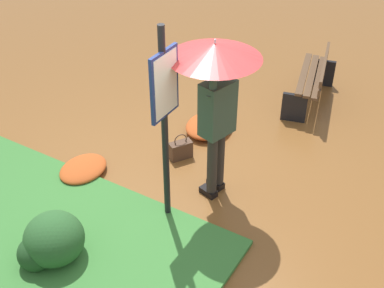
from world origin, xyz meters
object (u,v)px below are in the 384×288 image
(person_with_umbrella, at_px, (216,81))
(park_bench, at_px, (314,79))
(info_sign_post, at_px, (165,107))
(handbag, at_px, (181,150))

(person_with_umbrella, relative_size, park_bench, 1.43)
(info_sign_post, height_order, handbag, info_sign_post)
(person_with_umbrella, distance_m, park_bench, 2.96)
(info_sign_post, distance_m, handbag, 1.72)
(person_with_umbrella, relative_size, handbag, 5.53)
(person_with_umbrella, bearing_deg, park_bench, 174.84)
(person_with_umbrella, bearing_deg, handbag, -121.79)
(handbag, xyz_separation_m, park_bench, (-2.26, 0.98, 0.28))
(person_with_umbrella, xyz_separation_m, info_sign_post, (0.56, -0.27, -0.11))
(handbag, distance_m, park_bench, 2.48)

